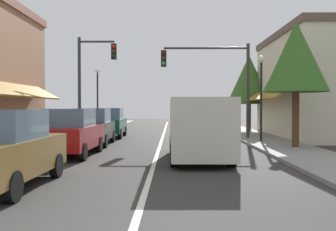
{
  "coord_description": "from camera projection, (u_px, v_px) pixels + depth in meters",
  "views": [
    {
      "loc": [
        0.58,
        -3.67,
        1.83
      ],
      "look_at": [
        0.41,
        12.64,
        1.48
      ],
      "focal_mm": 41.94,
      "sensor_mm": 36.0,
      "label": 1
    }
  ],
  "objects": [
    {
      "name": "street_lamp_left_far",
      "position": [
        97.0,
        89.0,
        28.36
      ],
      "size": [
        0.36,
        0.36,
        4.63
      ],
      "color": "black",
      "rests_on": "ground"
    },
    {
      "name": "parked_car_nearest_left",
      "position": [
        2.0,
        149.0,
        8.8
      ],
      "size": [
        1.83,
        4.12,
        1.77
      ],
      "rotation": [
        0.0,
        0.0,
        -0.01
      ],
      "color": "brown",
      "rests_on": "ground"
    },
    {
      "name": "ground_plane",
      "position": [
        162.0,
        140.0,
        21.71
      ],
      "size": [
        80.0,
        80.0,
        0.0
      ],
      "primitive_type": "plane",
      "color": "#33302D"
    },
    {
      "name": "storefront_right_block",
      "position": [
        313.0,
        85.0,
        23.55
      ],
      "size": [
        5.78,
        10.2,
        6.28
      ],
      "color": "beige",
      "rests_on": "ground"
    },
    {
      "name": "sidewalk_right",
      "position": [
        261.0,
        139.0,
        21.65
      ],
      "size": [
        2.6,
        56.0,
        0.12
      ],
      "primitive_type": "cube",
      "color": "gray",
      "rests_on": "ground"
    },
    {
      "name": "parked_car_far_left",
      "position": [
        109.0,
        123.0,
        23.62
      ],
      "size": [
        1.84,
        4.13,
        1.77
      ],
      "rotation": [
        0.0,
        0.0,
        0.02
      ],
      "color": "#0F4C33",
      "rests_on": "ground"
    },
    {
      "name": "traffic_signal_mast_arm",
      "position": [
        217.0,
        74.0,
        21.74
      ],
      "size": [
        4.93,
        0.5,
        5.36
      ],
      "color": "#333333",
      "rests_on": "ground"
    },
    {
      "name": "lane_center_stripe",
      "position": [
        162.0,
        140.0,
        21.71
      ],
      "size": [
        0.14,
        52.0,
        0.01
      ],
      "primitive_type": "cube",
      "color": "silver",
      "rests_on": "ground"
    },
    {
      "name": "parked_car_third_left",
      "position": [
        92.0,
        127.0,
        18.86
      ],
      "size": [
        1.86,
        4.14,
        1.77
      ],
      "rotation": [
        0.0,
        0.0,
        0.02
      ],
      "color": "black",
      "rests_on": "ground"
    },
    {
      "name": "van_in_lane",
      "position": [
        199.0,
        127.0,
        13.52
      ],
      "size": [
        2.05,
        5.2,
        2.12
      ],
      "rotation": [
        0.0,
        0.0,
        0.01
      ],
      "color": "beige",
      "rests_on": "ground"
    },
    {
      "name": "sidewalk_left",
      "position": [
        63.0,
        139.0,
        21.77
      ],
      "size": [
        2.6,
        56.0,
        0.12
      ],
      "primitive_type": "cube",
      "color": "gray",
      "rests_on": "ground"
    },
    {
      "name": "traffic_signal_left_corner",
      "position": [
        91.0,
        73.0,
        22.62
      ],
      "size": [
        2.28,
        0.5,
        5.86
      ],
      "color": "#333333",
      "rests_on": "ground"
    },
    {
      "name": "street_lamp_right_mid",
      "position": [
        261.0,
        84.0,
        19.7
      ],
      "size": [
        0.36,
        0.36,
        4.41
      ],
      "color": "black",
      "rests_on": "ground"
    },
    {
      "name": "tree_right_near",
      "position": [
        296.0,
        57.0,
        16.81
      ],
      "size": [
        2.77,
        2.77,
        5.53
      ],
      "color": "#4C331E",
      "rests_on": "ground"
    },
    {
      "name": "parked_car_second_left",
      "position": [
        70.0,
        133.0,
        14.62
      ],
      "size": [
        1.84,
        4.13,
        1.77
      ],
      "rotation": [
        0.0,
        0.0,
        -0.02
      ],
      "color": "maroon",
      "rests_on": "ground"
    },
    {
      "name": "tree_right_far",
      "position": [
        249.0,
        80.0,
        28.63
      ],
      "size": [
        3.24,
        3.24,
        5.62
      ],
      "color": "#4C331E",
      "rests_on": "ground"
    }
  ]
}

